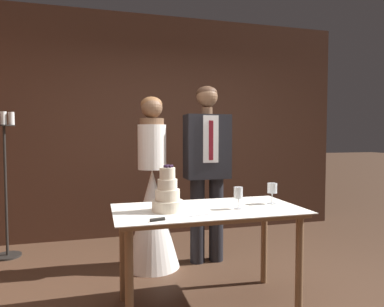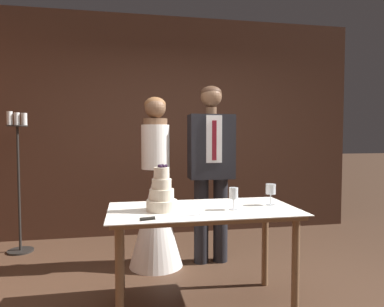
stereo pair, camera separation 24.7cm
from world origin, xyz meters
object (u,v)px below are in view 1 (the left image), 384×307
at_px(bride, 152,205).
at_px(candle_stand, 5,181).
at_px(cake_knife, 169,218).
at_px(wine_glass_middle, 272,189).
at_px(tiered_cake, 167,195).
at_px(groom, 207,162).
at_px(cake_table, 208,220).
at_px(wine_glass_near, 238,194).

bearing_deg(bride, candle_stand, 154.86).
distance_m(cake_knife, wine_glass_middle, 0.96).
height_order(tiered_cake, cake_knife, tiered_cake).
bearing_deg(tiered_cake, groom, 57.03).
distance_m(cake_table, wine_glass_middle, 0.60).
distance_m(wine_glass_middle, groom, 0.94).
bearing_deg(groom, wine_glass_near, -94.17).
xyz_separation_m(cake_table, wine_glass_middle, (0.55, 0.03, 0.22)).
xyz_separation_m(cake_knife, bride, (0.07, 1.18, -0.15)).
bearing_deg(candle_stand, bride, -25.14).
distance_m(cake_table, tiered_cake, 0.38).
xyz_separation_m(cake_knife, wine_glass_middle, (0.91, 0.29, 0.11)).
distance_m(cake_table, candle_stand, 2.39).
xyz_separation_m(groom, candle_stand, (-2.05, 0.69, -0.21)).
distance_m(cake_table, wine_glass_near, 0.31).
relative_size(wine_glass_middle, bride, 0.10).
distance_m(cake_table, groom, 1.02).
height_order(cake_table, candle_stand, candle_stand).
relative_size(cake_knife, wine_glass_near, 2.56).
bearing_deg(bride, cake_table, -72.57).
xyz_separation_m(cake_table, groom, (0.29, 0.91, 0.37)).
bearing_deg(candle_stand, groom, -18.73).
xyz_separation_m(cake_table, wine_glass_near, (0.21, -0.08, 0.21)).
height_order(cake_knife, wine_glass_near, wine_glass_near).
height_order(cake_knife, wine_glass_middle, wine_glass_middle).
relative_size(tiered_cake, groom, 0.19).
bearing_deg(groom, wine_glass_middle, -73.03).
relative_size(tiered_cake, wine_glass_middle, 2.03).
relative_size(cake_knife, bride, 0.25).
height_order(bride, groom, groom).
bearing_deg(wine_glass_near, cake_table, 158.55).
height_order(tiered_cake, candle_stand, candle_stand).
xyz_separation_m(wine_glass_middle, bride, (-0.84, 0.88, -0.26)).
bearing_deg(tiered_cake, wine_glass_near, -7.08).
height_order(cake_table, wine_glass_near, wine_glass_near).
bearing_deg(wine_glass_middle, cake_knife, -162.18).
height_order(wine_glass_middle, bride, bride).
bearing_deg(candle_stand, wine_glass_near, -40.45).
bearing_deg(groom, cake_table, -107.44).
relative_size(cake_table, bride, 0.83).
bearing_deg(wine_glass_near, wine_glass_middle, 17.65).
distance_m(tiered_cake, bride, 0.96).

